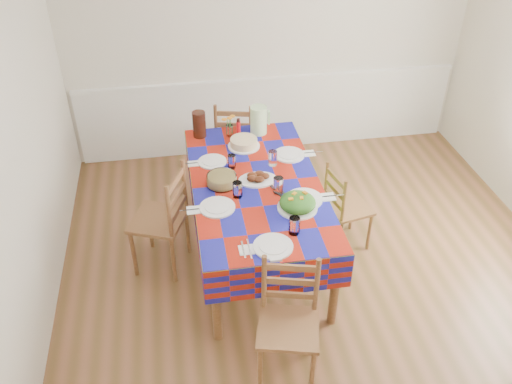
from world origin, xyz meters
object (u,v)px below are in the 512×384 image
at_px(dining_table, 256,191).
at_px(tea_pitcher, 199,124).
at_px(chair_left, 163,220).
at_px(chair_right, 345,208).
at_px(chair_near, 288,323).
at_px(green_pitcher, 259,120).
at_px(chair_far, 235,141).
at_px(meat_platter, 258,178).

relative_size(dining_table, tea_pitcher, 7.94).
height_order(chair_left, chair_right, chair_left).
bearing_deg(chair_right, chair_left, 78.29).
xyz_separation_m(tea_pitcher, chair_near, (0.42, -2.18, -0.45)).
relative_size(green_pitcher, chair_right, 0.33).
bearing_deg(chair_far, tea_pitcher, 59.69).
bearing_deg(chair_near, chair_right, 71.96).
xyz_separation_m(dining_table, chair_left, (-0.82, -0.02, -0.20)).
xyz_separation_m(chair_far, chair_right, (0.84, -1.30, -0.05)).
relative_size(meat_platter, tea_pitcher, 1.30).
xyz_separation_m(dining_table, chair_far, (-0.01, 1.29, -0.24)).
xyz_separation_m(chair_near, chair_right, (0.81, 1.29, -0.05)).
height_order(meat_platter, green_pitcher, green_pitcher).
height_order(green_pitcher, chair_far, green_pitcher).
bearing_deg(meat_platter, green_pitcher, 79.57).
bearing_deg(meat_platter, chair_far, 91.25).
height_order(green_pitcher, tea_pitcher, green_pitcher).
height_order(chair_near, chair_far, chair_near).
relative_size(chair_far, chair_right, 1.11).
bearing_deg(chair_far, meat_platter, 104.98).
relative_size(meat_platter, chair_left, 0.33).
relative_size(tea_pitcher, chair_right, 0.30).
bearing_deg(tea_pitcher, green_pitcher, -3.07).
distance_m(dining_table, meat_platter, 0.12).
distance_m(chair_far, chair_left, 1.54).
height_order(tea_pitcher, chair_right, tea_pitcher).
distance_m(dining_table, green_pitcher, 0.90).
height_order(dining_table, green_pitcher, green_pitcher).
height_order(dining_table, chair_near, chair_near).
xyz_separation_m(green_pitcher, tea_pitcher, (-0.58, 0.03, -0.01)).
xyz_separation_m(tea_pitcher, chair_right, (1.23, -0.89, -0.50)).
bearing_deg(green_pitcher, chair_right, -52.72).
bearing_deg(dining_table, meat_platter, 56.83).
relative_size(dining_table, chair_left, 1.99).
bearing_deg(chair_right, tea_pitcher, 42.07).
xyz_separation_m(green_pitcher, chair_far, (-0.18, 0.44, -0.47)).
distance_m(green_pitcher, chair_far, 0.67).
xyz_separation_m(chair_near, chair_far, (-0.02, 2.59, -0.00)).
distance_m(chair_near, chair_right, 1.52).
relative_size(meat_platter, green_pitcher, 1.20).
bearing_deg(chair_far, chair_left, 72.08).
relative_size(tea_pitcher, chair_near, 0.27).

